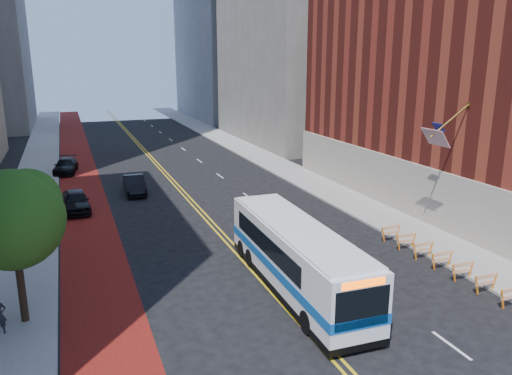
{
  "coord_description": "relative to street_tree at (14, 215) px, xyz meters",
  "views": [
    {
      "loc": [
        -8.89,
        -15.83,
        11.18
      ],
      "look_at": [
        0.2,
        8.0,
        4.57
      ],
      "focal_mm": 35.0,
      "sensor_mm": 36.0,
      "label": 1
    }
  ],
  "objects": [
    {
      "name": "ground",
      "position": [
        11.24,
        -6.04,
        -4.91
      ],
      "size": [
        160.0,
        160.0,
        0.0
      ],
      "primitive_type": "plane",
      "color": "black",
      "rests_on": "ground"
    },
    {
      "name": "sidewalk_left",
      "position": [
        -0.76,
        23.96,
        -4.84
      ],
      "size": [
        4.0,
        140.0,
        0.15
      ],
      "primitive_type": "cube",
      "color": "gray",
      "rests_on": "ground"
    },
    {
      "name": "sidewalk_right",
      "position": [
        23.24,
        23.96,
        -4.84
      ],
      "size": [
        4.0,
        140.0,
        0.15
      ],
      "primitive_type": "cube",
      "color": "gray",
      "rests_on": "ground"
    },
    {
      "name": "bus_lane_paint",
      "position": [
        3.14,
        23.96,
        -4.91
      ],
      "size": [
        3.6,
        140.0,
        0.01
      ],
      "primitive_type": "cube",
      "color": "#5E0E0D",
      "rests_on": "ground"
    },
    {
      "name": "center_line_inner",
      "position": [
        11.06,
        23.96,
        -4.91
      ],
      "size": [
        0.14,
        140.0,
        0.01
      ],
      "primitive_type": "cube",
      "color": "gold",
      "rests_on": "ground"
    },
    {
      "name": "center_line_outer",
      "position": [
        11.42,
        23.96,
        -4.91
      ],
      "size": [
        0.14,
        140.0,
        0.01
      ],
      "primitive_type": "cube",
      "color": "gold",
      "rests_on": "ground"
    },
    {
      "name": "lane_dashes",
      "position": [
        16.04,
        31.96,
        -4.9
      ],
      "size": [
        0.14,
        98.2,
        0.01
      ],
      "color": "silver",
      "rests_on": "ground"
    },
    {
      "name": "construction_barriers",
      "position": [
        20.84,
        -2.62,
        -4.24
      ],
      "size": [
        1.42,
        10.91,
        1.0
      ],
      "color": "orange",
      "rests_on": "ground"
    },
    {
      "name": "street_tree",
      "position": [
        0.0,
        0.0,
        0.0
      ],
      "size": [
        4.2,
        4.2,
        6.7
      ],
      "color": "black",
      "rests_on": "sidewalk_left"
    },
    {
      "name": "transit_bus",
      "position": [
        12.35,
        -1.12,
        -3.15
      ],
      "size": [
        2.99,
        12.32,
        3.37
      ],
      "rotation": [
        0.0,
        0.0,
        -0.03
      ],
      "color": "white",
      "rests_on": "ground"
    },
    {
      "name": "car_a",
      "position": [
        2.5,
        16.6,
        -4.11
      ],
      "size": [
        2.16,
        4.8,
        1.6
      ],
      "primitive_type": "imported",
      "rotation": [
        0.0,
        0.0,
        0.06
      ],
      "color": "black",
      "rests_on": "ground"
    },
    {
      "name": "car_b",
      "position": [
        7.34,
        20.24,
        -4.15
      ],
      "size": [
        1.73,
        4.68,
        1.53
      ],
      "primitive_type": "imported",
      "rotation": [
        0.0,
        0.0,
        -0.02
      ],
      "color": "black",
      "rests_on": "ground"
    },
    {
      "name": "car_c",
      "position": [
        1.94,
        30.81,
        -4.19
      ],
      "size": [
        2.68,
        5.18,
        1.44
      ],
      "primitive_type": "imported",
      "rotation": [
        0.0,
        0.0,
        -0.14
      ],
      "color": "black",
      "rests_on": "ground"
    }
  ]
}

